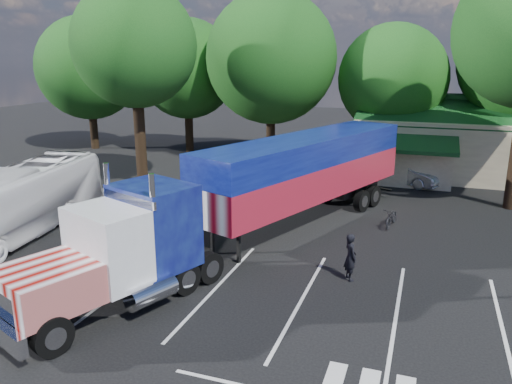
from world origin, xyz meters
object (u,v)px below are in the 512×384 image
(tour_bus, at_px, (15,203))
(woman, at_px, (350,257))
(silver_sedan, at_px, (405,173))
(bicycle, at_px, (392,217))
(semi_truck, at_px, (269,184))

(tour_bus, bearing_deg, woman, -7.75)
(silver_sedan, bearing_deg, bicycle, -155.70)
(tour_bus, relative_size, silver_sedan, 2.44)
(woman, height_order, tour_bus, tour_bus)
(bicycle, distance_m, tour_bus, 18.07)
(bicycle, bearing_deg, woman, -89.12)
(semi_truck, bearing_deg, woman, -15.02)
(tour_bus, height_order, silver_sedan, tour_bus)
(bicycle, distance_m, silver_sedan, 8.96)
(semi_truck, bearing_deg, silver_sedan, 88.31)
(silver_sedan, bearing_deg, semi_truck, -177.67)
(semi_truck, distance_m, silver_sedan, 13.89)
(semi_truck, xyz_separation_m, bicycle, (5.20, 3.74, -2.16))
(woman, xyz_separation_m, silver_sedan, (1.12, 15.75, -0.13))
(woman, distance_m, tour_bus, 15.58)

